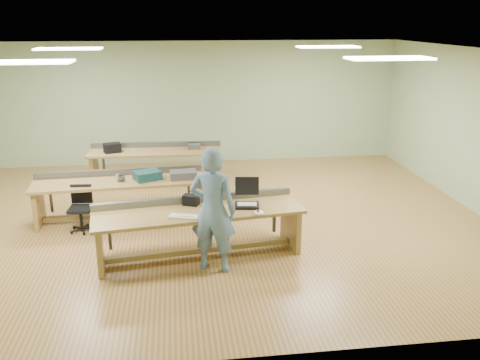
{
  "coord_description": "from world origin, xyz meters",
  "views": [
    {
      "loc": [
        -0.58,
        -8.61,
        3.53
      ],
      "look_at": [
        0.46,
        -0.6,
        0.94
      ],
      "focal_mm": 38.0,
      "sensor_mm": 36.0,
      "label": 1
    }
  ],
  "objects_px": {
    "mug": "(121,178)",
    "task_chair": "(81,215)",
    "person": "(213,210)",
    "parts_bin_grey": "(183,175)",
    "laptop_base": "(247,205)",
    "workbench_mid": "(120,190)",
    "workbench_back": "(156,159)",
    "workbench_front": "(199,221)",
    "drinks_can": "(118,178)",
    "parts_bin_teal": "(147,175)",
    "camera_bag": "(191,200)"
  },
  "relations": [
    {
      "from": "workbench_mid",
      "to": "workbench_back",
      "type": "distance_m",
      "value": 2.15
    },
    {
      "from": "laptop_base",
      "to": "task_chair",
      "type": "xyz_separation_m",
      "value": [
        -2.71,
        1.19,
        -0.48
      ]
    },
    {
      "from": "workbench_mid",
      "to": "task_chair",
      "type": "distance_m",
      "value": 0.82
    },
    {
      "from": "task_chair",
      "to": "parts_bin_grey",
      "type": "relative_size",
      "value": 1.65
    },
    {
      "from": "workbench_back",
      "to": "workbench_front",
      "type": "bearing_deg",
      "value": -76.41
    },
    {
      "from": "workbench_back",
      "to": "parts_bin_grey",
      "type": "bearing_deg",
      "value": -72.75
    },
    {
      "from": "task_chair",
      "to": "drinks_can",
      "type": "bearing_deg",
      "value": 36.29
    },
    {
      "from": "workbench_front",
      "to": "person",
      "type": "xyz_separation_m",
      "value": [
        0.18,
        -0.49,
        0.36
      ]
    },
    {
      "from": "camera_bag",
      "to": "parts_bin_teal",
      "type": "relative_size",
      "value": 0.53
    },
    {
      "from": "laptop_base",
      "to": "task_chair",
      "type": "distance_m",
      "value": 3.0
    },
    {
      "from": "workbench_back",
      "to": "parts_bin_teal",
      "type": "xyz_separation_m",
      "value": [
        -0.08,
        -2.11,
        0.27
      ]
    },
    {
      "from": "workbench_front",
      "to": "mug",
      "type": "height_order",
      "value": "workbench_front"
    },
    {
      "from": "workbench_mid",
      "to": "workbench_back",
      "type": "relative_size",
      "value": 1.05
    },
    {
      "from": "laptop_base",
      "to": "parts_bin_teal",
      "type": "distance_m",
      "value": 2.24
    },
    {
      "from": "workbench_back",
      "to": "laptop_base",
      "type": "relative_size",
      "value": 7.91
    },
    {
      "from": "parts_bin_grey",
      "to": "mug",
      "type": "xyz_separation_m",
      "value": [
        -1.1,
        -0.05,
        -0.01
      ]
    },
    {
      "from": "task_chair",
      "to": "parts_bin_teal",
      "type": "bearing_deg",
      "value": 23.58
    },
    {
      "from": "laptop_base",
      "to": "mug",
      "type": "bearing_deg",
      "value": 150.2
    },
    {
      "from": "task_chair",
      "to": "drinks_can",
      "type": "relative_size",
      "value": 6.2
    },
    {
      "from": "workbench_front",
      "to": "workbench_mid",
      "type": "xyz_separation_m",
      "value": [
        -1.33,
        1.67,
        -0.0
      ]
    },
    {
      "from": "workbench_front",
      "to": "drinks_can",
      "type": "relative_size",
      "value": 25.45
    },
    {
      "from": "workbench_mid",
      "to": "parts_bin_grey",
      "type": "relative_size",
      "value": 6.4
    },
    {
      "from": "camera_bag",
      "to": "parts_bin_grey",
      "type": "xyz_separation_m",
      "value": [
        -0.09,
        1.41,
        -0.02
      ]
    },
    {
      "from": "task_chair",
      "to": "parts_bin_grey",
      "type": "distance_m",
      "value": 1.9
    },
    {
      "from": "workbench_mid",
      "to": "person",
      "type": "relative_size",
      "value": 1.66
    },
    {
      "from": "workbench_mid",
      "to": "camera_bag",
      "type": "height_order",
      "value": "camera_bag"
    },
    {
      "from": "workbench_front",
      "to": "drinks_can",
      "type": "distance_m",
      "value": 2.12
    },
    {
      "from": "workbench_mid",
      "to": "parts_bin_teal",
      "type": "height_order",
      "value": "parts_bin_teal"
    },
    {
      "from": "workbench_mid",
      "to": "laptop_base",
      "type": "bearing_deg",
      "value": -41.38
    },
    {
      "from": "drinks_can",
      "to": "camera_bag",
      "type": "bearing_deg",
      "value": -47.85
    },
    {
      "from": "parts_bin_teal",
      "to": "parts_bin_grey",
      "type": "xyz_separation_m",
      "value": [
        0.64,
        0.01,
        -0.01
      ]
    },
    {
      "from": "laptop_base",
      "to": "person",
      "type": "bearing_deg",
      "value": -129.43
    },
    {
      "from": "parts_bin_grey",
      "to": "laptop_base",
      "type": "bearing_deg",
      "value": -59.6
    },
    {
      "from": "workbench_mid",
      "to": "laptop_base",
      "type": "distance_m",
      "value": 2.66
    },
    {
      "from": "mug",
      "to": "drinks_can",
      "type": "height_order",
      "value": "drinks_can"
    },
    {
      "from": "mug",
      "to": "task_chair",
      "type": "bearing_deg",
      "value": -151.78
    },
    {
      "from": "person",
      "to": "drinks_can",
      "type": "xyz_separation_m",
      "value": [
        -1.54,
        2.1,
        -0.11
      ]
    },
    {
      "from": "workbench_front",
      "to": "workbench_back",
      "type": "distance_m",
      "value": 3.81
    },
    {
      "from": "workbench_back",
      "to": "person",
      "type": "xyz_separation_m",
      "value": [
        0.94,
        -4.23,
        0.37
      ]
    },
    {
      "from": "parts_bin_teal",
      "to": "task_chair",
      "type": "bearing_deg",
      "value": -160.37
    },
    {
      "from": "workbench_front",
      "to": "mug",
      "type": "xyz_separation_m",
      "value": [
        -1.28,
        1.59,
        0.24
      ]
    },
    {
      "from": "workbench_front",
      "to": "camera_bag",
      "type": "xyz_separation_m",
      "value": [
        -0.1,
        0.23,
        0.27
      ]
    },
    {
      "from": "workbench_front",
      "to": "parts_bin_grey",
      "type": "relative_size",
      "value": 6.78
    },
    {
      "from": "workbench_back",
      "to": "drinks_can",
      "type": "xyz_separation_m",
      "value": [
        -0.6,
        -2.13,
        0.26
      ]
    },
    {
      "from": "workbench_front",
      "to": "drinks_can",
      "type": "xyz_separation_m",
      "value": [
        -1.35,
        1.61,
        0.25
      ]
    },
    {
      "from": "task_chair",
      "to": "parts_bin_grey",
      "type": "xyz_separation_m",
      "value": [
        1.78,
        0.41,
        0.53
      ]
    },
    {
      "from": "person",
      "to": "parts_bin_grey",
      "type": "bearing_deg",
      "value": -59.78
    },
    {
      "from": "workbench_mid",
      "to": "workbench_back",
      "type": "bearing_deg",
      "value": 71.0
    },
    {
      "from": "workbench_back",
      "to": "person",
      "type": "bearing_deg",
      "value": -75.29
    },
    {
      "from": "parts_bin_teal",
      "to": "mug",
      "type": "bearing_deg",
      "value": -175.01
    }
  ]
}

